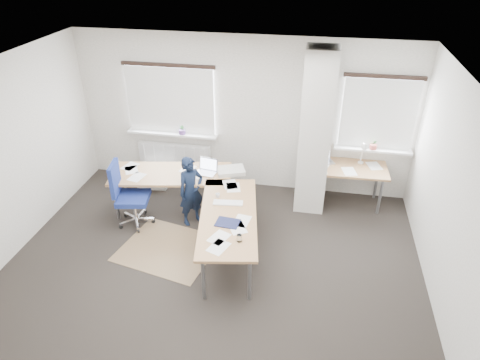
% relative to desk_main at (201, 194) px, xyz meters
% --- Properties ---
extents(ground, '(6.00, 6.00, 0.00)m').
position_rel_desk_main_xyz_m(ground, '(0.36, -0.91, -0.69)').
color(ground, black).
rests_on(ground, ground).
extents(room_shell, '(6.04, 5.04, 2.82)m').
position_rel_desk_main_xyz_m(room_shell, '(0.55, -0.46, 1.05)').
color(room_shell, '#BBB6AB').
rests_on(room_shell, ground).
extents(floor_mat, '(1.61, 1.44, 0.01)m').
position_rel_desk_main_xyz_m(floor_mat, '(-0.40, -0.57, -0.69)').
color(floor_mat, olive).
rests_on(floor_mat, ground).
extents(white_crate, '(0.58, 0.42, 0.33)m').
position_rel_desk_main_xyz_m(white_crate, '(-1.29, 1.21, -0.53)').
color(white_crate, white).
rests_on(white_crate, ground).
extents(desk_main, '(2.82, 2.63, 0.96)m').
position_rel_desk_main_xyz_m(desk_main, '(0.00, 0.00, 0.00)').
color(desk_main, '#A07645').
rests_on(desk_main, ground).
extents(desk_side, '(1.42, 0.75, 1.22)m').
position_rel_desk_main_xyz_m(desk_side, '(2.24, 1.25, -0.01)').
color(desk_side, '#A07645').
rests_on(desk_side, ground).
extents(task_chair, '(0.62, 0.61, 1.13)m').
position_rel_desk_main_xyz_m(task_chair, '(-1.18, -0.03, -0.38)').
color(task_chair, navy).
rests_on(task_chair, ground).
extents(person, '(0.51, 0.51, 1.20)m').
position_rel_desk_main_xyz_m(person, '(-0.22, 0.19, -0.09)').
color(person, black).
rests_on(person, ground).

